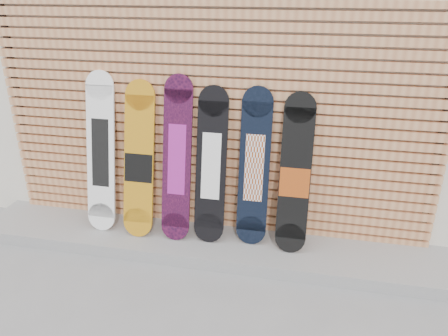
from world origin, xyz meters
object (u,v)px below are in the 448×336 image
at_px(snowboard_1, 139,161).
at_px(snowboard_5, 295,176).
at_px(snowboard_4, 254,168).
at_px(snowboard_3, 211,166).
at_px(snowboard_2, 177,160).
at_px(snowboard_0, 101,153).

distance_m(snowboard_1, snowboard_5, 1.48).
bearing_deg(snowboard_4, snowboard_3, -176.28).
height_order(snowboard_2, snowboard_3, snowboard_2).
height_order(snowboard_2, snowboard_5, snowboard_2).
xyz_separation_m(snowboard_0, snowboard_2, (0.78, -0.01, -0.00)).
relative_size(snowboard_2, snowboard_4, 1.05).
bearing_deg(snowboard_3, snowboard_0, -179.71).
bearing_deg(snowboard_1, snowboard_5, 0.68).
height_order(snowboard_0, snowboard_5, snowboard_0).
distance_m(snowboard_1, snowboard_3, 0.70).
xyz_separation_m(snowboard_1, snowboard_2, (0.38, 0.01, 0.04)).
height_order(snowboard_3, snowboard_4, snowboard_4).
bearing_deg(snowboard_2, snowboard_5, 0.31).
bearing_deg(snowboard_2, snowboard_4, 3.22).
distance_m(snowboard_2, snowboard_5, 1.10).
bearing_deg(snowboard_2, snowboard_0, 179.31).
height_order(snowboard_4, snowboard_5, snowboard_4).
height_order(snowboard_1, snowboard_4, snowboard_1).
distance_m(snowboard_2, snowboard_4, 0.73).
relative_size(snowboard_2, snowboard_5, 1.07).
bearing_deg(snowboard_4, snowboard_5, -5.30).
height_order(snowboard_3, snowboard_5, snowboard_3).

